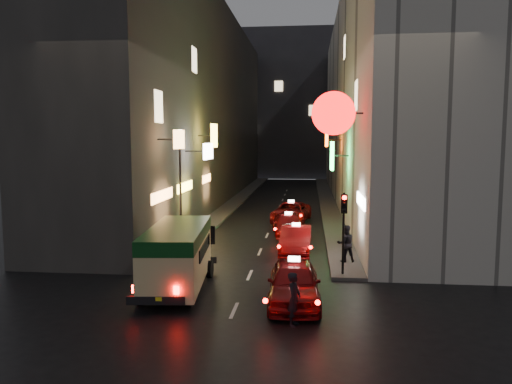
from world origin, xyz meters
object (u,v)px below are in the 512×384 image
(pedestrian_crossing, at_px, (294,296))
(traffic_light, at_px, (344,216))
(minibus, at_px, (178,250))
(taxi_near, at_px, (294,279))
(lamp_post, at_px, (180,181))

(pedestrian_crossing, relative_size, traffic_light, 0.55)
(minibus, height_order, taxi_near, minibus)
(minibus, relative_size, pedestrian_crossing, 3.09)
(minibus, bearing_deg, lamp_post, 103.59)
(taxi_near, relative_size, lamp_post, 0.93)
(lamp_post, bearing_deg, taxi_near, -52.28)
(minibus, relative_size, lamp_post, 0.96)
(lamp_post, bearing_deg, minibus, -76.41)
(taxi_near, xyz_separation_m, pedestrian_crossing, (0.07, -2.10, 0.07))
(taxi_near, distance_m, traffic_light, 4.41)
(minibus, height_order, pedestrian_crossing, minibus)
(minibus, distance_m, taxi_near, 4.77)
(pedestrian_crossing, bearing_deg, minibus, 69.57)
(pedestrian_crossing, xyz_separation_m, lamp_post, (-6.30, 10.15, 2.75))
(minibus, distance_m, traffic_light, 7.03)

